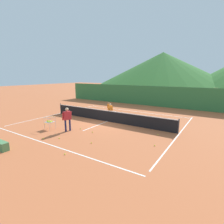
{
  "coord_description": "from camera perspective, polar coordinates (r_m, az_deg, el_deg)",
  "views": [
    {
      "loc": [
        8.15,
        -11.83,
        3.91
      ],
      "look_at": [
        0.85,
        -0.54,
        1.03
      ],
      "focal_mm": 27.56,
      "sensor_mm": 36.0,
      "label": 1
    }
  ],
  "objects": [
    {
      "name": "student_1",
      "position": [
        16.01,
        -0.56,
        0.93
      ],
      "size": [
        0.42,
        0.7,
        1.35
      ],
      "color": "black",
      "rests_on": "ground"
    },
    {
      "name": "tennis_ball_3",
      "position": [
        10.29,
        -6.82,
        -10.13
      ],
      "size": [
        0.07,
        0.07,
        0.07
      ],
      "primitive_type": "sphere",
      "color": "yellow",
      "rests_on": "ground"
    },
    {
      "name": "tennis_ball_1",
      "position": [
        9.19,
        -15.36,
        -13.32
      ],
      "size": [
        0.07,
        0.07,
        0.07
      ],
      "primitive_type": "sphere",
      "color": "yellow",
      "rests_on": "ground"
    },
    {
      "name": "hill_1",
      "position": [
        84.97,
        16.4,
        13.77
      ],
      "size": [
        57.27,
        57.27,
        14.19
      ],
      "primitive_type": "cone",
      "color": "#2D6628",
      "rests_on": "ground"
    },
    {
      "name": "windscreen_fence",
      "position": [
        23.01,
        11.99,
        5.3
      ],
      "size": [
        26.21,
        0.08,
        2.58
      ],
      "primitive_type": "cube",
      "color": "#33753D",
      "rests_on": "ground"
    },
    {
      "name": "ground_plane",
      "position": [
        14.89,
        -1.61,
        -3.14
      ],
      "size": [
        120.0,
        120.0,
        0.0
      ],
      "primitive_type": "plane",
      "color": "#BC6038"
    },
    {
      "name": "line_service_center",
      "position": [
        14.88,
        -1.61,
        -3.13
      ],
      "size": [
        0.08,
        6.14,
        0.01
      ],
      "primitive_type": "cube",
      "color": "white",
      "rests_on": "ground"
    },
    {
      "name": "line_sideline_east",
      "position": [
        12.65,
        21.4,
        -6.77
      ],
      "size": [
        0.08,
        11.13,
        0.01
      ],
      "primitive_type": "cube",
      "color": "white",
      "rests_on": "ground"
    },
    {
      "name": "tennis_ball_7",
      "position": [
        10.16,
        13.97,
        -10.71
      ],
      "size": [
        0.07,
        0.07,
        0.07
      ],
      "primitive_type": "sphere",
      "color": "yellow",
      "rests_on": "ground"
    },
    {
      "name": "tennis_ball_0",
      "position": [
        17.52,
        -18.7,
        -1.34
      ],
      "size": [
        0.07,
        0.07,
        0.07
      ],
      "primitive_type": "sphere",
      "color": "yellow",
      "rests_on": "ground"
    },
    {
      "name": "tennis_ball_4",
      "position": [
        15.01,
        -21.27,
        -3.72
      ],
      "size": [
        0.07,
        0.07,
        0.07
      ],
      "primitive_type": "sphere",
      "color": "yellow",
      "rests_on": "ground"
    },
    {
      "name": "line_baseline_far",
      "position": [
        19.22,
        7.1,
        0.27
      ],
      "size": [
        11.91,
        0.08,
        0.01
      ],
      "primitive_type": "cube",
      "color": "white",
      "rests_on": "ground"
    },
    {
      "name": "tennis_ball_6",
      "position": [
        13.04,
        -10.45,
        -5.41
      ],
      "size": [
        0.07,
        0.07,
        0.07
      ],
      "primitive_type": "sphere",
      "color": "yellow",
      "rests_on": "ground"
    },
    {
      "name": "line_baseline_near",
      "position": [
        10.76,
        -20.3,
        -10.0
      ],
      "size": [
        11.91,
        0.08,
        0.01
      ],
      "primitive_type": "cube",
      "color": "white",
      "rests_on": "ground"
    },
    {
      "name": "tennis_net",
      "position": [
        14.76,
        -1.62,
        -1.27
      ],
      "size": [
        11.82,
        0.08,
        1.05
      ],
      "color": "#333338",
      "rests_on": "ground"
    },
    {
      "name": "instructor",
      "position": [
        12.52,
        -14.61,
        -1.65
      ],
      "size": [
        0.49,
        0.84,
        1.7
      ],
      "color": "#191E4C",
      "rests_on": "ground"
    },
    {
      "name": "tennis_ball_8",
      "position": [
        12.13,
        -6.49,
        -6.63
      ],
      "size": [
        0.07,
        0.07,
        0.07
      ],
      "primitive_type": "sphere",
      "color": "yellow",
      "rests_on": "ground"
    },
    {
      "name": "line_sideline_west",
      "position": [
        18.82,
        -16.73,
        -0.41
      ],
      "size": [
        0.08,
        11.13,
        0.01
      ],
      "primitive_type": "cube",
      "color": "white",
      "rests_on": "ground"
    },
    {
      "name": "ball_cart",
      "position": [
        13.46,
        -19.98,
        -2.97
      ],
      "size": [
        0.58,
        0.58,
        0.9
      ],
      "color": "#B7B7BC",
      "rests_on": "ground"
    },
    {
      "name": "tennis_ball_5",
      "position": [
        11.93,
        14.99,
        -7.29
      ],
      "size": [
        0.07,
        0.07,
        0.07
      ],
      "primitive_type": "sphere",
      "color": "yellow",
      "rests_on": "ground"
    },
    {
      "name": "student_0",
      "position": [
        17.76,
        -1.04,
        1.76
      ],
      "size": [
        0.41,
        0.58,
        1.2
      ],
      "color": "black",
      "rests_on": "ground"
    },
    {
      "name": "tennis_ball_9",
      "position": [
        11.71,
        -21.77,
        -8.14
      ],
      "size": [
        0.07,
        0.07,
        0.07
      ],
      "primitive_type": "sphere",
      "color": "yellow",
      "rests_on": "ground"
    },
    {
      "name": "tennis_ball_2",
      "position": [
        11.42,
        -17.08,
        -8.31
      ],
      "size": [
        0.07,
        0.07,
        0.07
      ],
      "primitive_type": "sphere",
      "color": "yellow",
      "rests_on": "ground"
    }
  ]
}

